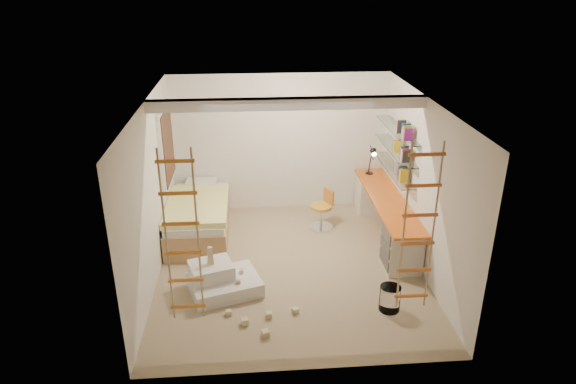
{
  "coord_description": "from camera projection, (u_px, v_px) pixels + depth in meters",
  "views": [
    {
      "loc": [
        -0.57,
        -6.87,
        4.26
      ],
      "look_at": [
        0.0,
        0.3,
        1.15
      ],
      "focal_mm": 32.0,
      "sensor_mm": 36.0,
      "label": 1
    }
  ],
  "objects": [
    {
      "name": "play_platform",
      "position": [
        221.0,
        280.0,
        7.37
      ],
      "size": [
        1.14,
        1.0,
        0.43
      ],
      "color": "silver",
      "rests_on": "floor"
    },
    {
      "name": "task_lamp",
      "position": [
        373.0,
        157.0,
        9.35
      ],
      "size": [
        0.14,
        0.36,
        0.57
      ],
      "color": "black",
      "rests_on": "desk"
    },
    {
      "name": "books",
      "position": [
        396.0,
        143.0,
        8.55
      ],
      "size": [
        0.14,
        0.58,
        0.92
      ],
      "color": "yellow",
      "rests_on": "shelves"
    },
    {
      "name": "desk",
      "position": [
        385.0,
        216.0,
        8.77
      ],
      "size": [
        0.56,
        2.8,
        0.75
      ],
      "color": "orange",
      "rests_on": "floor"
    },
    {
      "name": "window_blind",
      "position": [
        168.0,
        146.0,
        8.63
      ],
      "size": [
        0.02,
        1.0,
        1.2
      ],
      "primitive_type": "cube",
      "color": "#4C2D1E",
      "rests_on": "window_frame"
    },
    {
      "name": "waste_bin",
      "position": [
        390.0,
        298.0,
        6.95
      ],
      "size": [
        0.29,
        0.29,
        0.36
      ],
      "primitive_type": "cylinder",
      "color": "white",
      "rests_on": "floor"
    },
    {
      "name": "window_frame",
      "position": [
        166.0,
        146.0,
        8.63
      ],
      "size": [
        0.06,
        1.15,
        1.35
      ],
      "primitive_type": "cube",
      "color": "white",
      "rests_on": "wall_left"
    },
    {
      "name": "rope_ladder_right",
      "position": [
        419.0,
        230.0,
        5.91
      ],
      "size": [
        0.41,
        0.04,
        2.13
      ],
      "primitive_type": null,
      "color": "#C25621",
      "rests_on": "ceiling"
    },
    {
      "name": "ceiling_beam",
      "position": [
        288.0,
        104.0,
        7.29
      ],
      "size": [
        4.0,
        0.18,
        0.16
      ],
      "primitive_type": "cube",
      "color": "white",
      "rests_on": "ceiling"
    },
    {
      "name": "bed",
      "position": [
        199.0,
        217.0,
        8.9
      ],
      "size": [
        1.02,
        2.0,
        0.69
      ],
      "color": "#AD7F51",
      "rests_on": "floor"
    },
    {
      "name": "floor",
      "position": [
        290.0,
        267.0,
        8.02
      ],
      "size": [
        4.5,
        4.5,
        0.0
      ],
      "primitive_type": "plane",
      "color": "#9E8866",
      "rests_on": "ground"
    },
    {
      "name": "toy_blocks",
      "position": [
        237.0,
        289.0,
        7.02
      ],
      "size": [
        1.27,
        1.24,
        0.7
      ],
      "color": "#CCB284",
      "rests_on": "floor"
    },
    {
      "name": "rope_ladder_left",
      "position": [
        182.0,
        238.0,
        5.72
      ],
      "size": [
        0.41,
        0.04,
        2.13
      ],
      "primitive_type": null,
      "color": "orange",
      "rests_on": "ceiling"
    },
    {
      "name": "swivel_chair",
      "position": [
        322.0,
        214.0,
        9.13
      ],
      "size": [
        0.58,
        0.58,
        0.73
      ],
      "color": "gold",
      "rests_on": "floor"
    },
    {
      "name": "shelves",
      "position": [
        395.0,
        150.0,
        8.59
      ],
      "size": [
        0.25,
        1.8,
        0.71
      ],
      "color": "white",
      "rests_on": "wall_right"
    }
  ]
}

